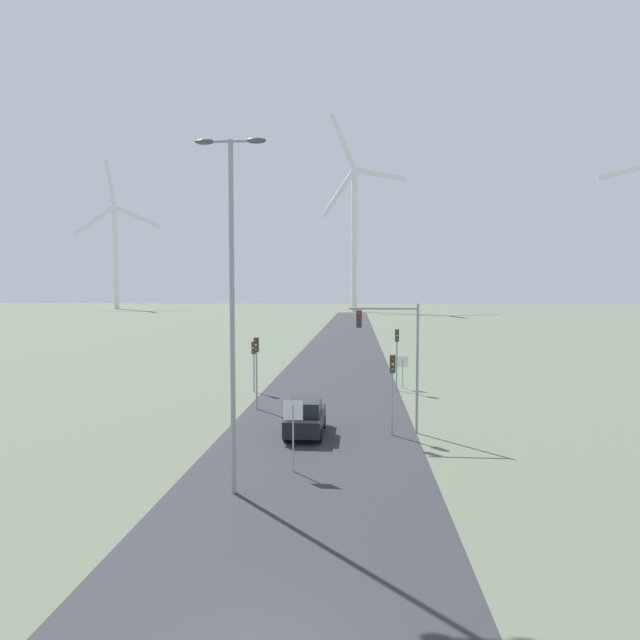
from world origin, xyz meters
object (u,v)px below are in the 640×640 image
Objects in this scene: stop_sign_far at (403,366)px; traffic_light_post_mid_left at (254,355)px; stop_sign_near at (293,422)px; traffic_light_post_mid_right at (397,346)px; traffic_light_post_near_right at (392,377)px; traffic_light_mast_overhead at (395,344)px; car_approaching at (305,417)px; traffic_light_post_near_left at (256,357)px; wind_turbine_left at (354,225)px; streetlamp at (232,283)px; wind_turbine_far_left at (115,246)px.

stop_sign_far is 0.66× the size of traffic_light_post_mid_left.
traffic_light_post_mid_right is (5.50, 17.16, 1.27)m from stop_sign_near.
traffic_light_post_mid_left is at bearing 132.13° from traffic_light_post_near_right.
traffic_light_mast_overhead is (-0.96, -11.20, 1.33)m from traffic_light_post_mid_right.
car_approaching is (-4.59, -0.70, -3.74)m from traffic_light_mast_overhead.
traffic_light_post_mid_right is at bearing -122.04° from stop_sign_far.
traffic_light_post_near_left is 0.06× the size of wind_turbine_left.
wind_turbine_left is (-3.17, 158.39, 28.48)m from traffic_light_post_near_right.
traffic_light_mast_overhead is 160.22m from wind_turbine_left.
stop_sign_far is 0.59× the size of traffic_light_post_near_right.
wind_turbine_left is at bearing 87.62° from traffic_light_post_mid_left.
traffic_light_post_mid_left is at bearing 114.93° from car_approaching.
traffic_light_post_mid_right is 149.47m from wind_turbine_left.
traffic_light_mast_overhead reaches higher than traffic_light_post_near_left.
traffic_light_post_near_left is 0.99× the size of traffic_light_post_mid_right.
wind_turbine_left is (-3.33, 157.92, 26.84)m from traffic_light_mast_overhead.
traffic_light_post_mid_left is (-9.32, 10.30, -0.30)m from traffic_light_post_near_right.
streetlamp is 5.18× the size of stop_sign_far.
wind_turbine_far_left reaches higher than traffic_light_post_near_left.
traffic_light_post_mid_left is (-3.06, 18.10, -4.91)m from streetlamp.
car_approaching is (1.83, 7.57, -6.72)m from streetlamp.
traffic_light_post_near_left is 1.21× the size of traffic_light_post_mid_left.
traffic_light_post_mid_right is at bearing 69.23° from streetlamp.
traffic_light_post_near_left is 155.97m from wind_turbine_left.
wind_turbine_far_left is (-100.11, 180.59, 26.03)m from car_approaching.
traffic_light_post_mid_left is 196.41m from wind_turbine_far_left.
wind_turbine_left reaches higher than traffic_light_post_near_left.
car_approaching is 0.06× the size of wind_turbine_left.
streetlamp is 22.57m from stop_sign_far.
traffic_light_mast_overhead is at bearing -97.04° from stop_sign_far.
traffic_light_post_mid_right is at bearing -88.32° from wind_turbine_left.
streetlamp is at bearing -82.09° from traffic_light_post_near_left.
stop_sign_near is 166.52m from wind_turbine_left.
wind_turbine_left is at bearing -12.23° from wind_turbine_far_left.
traffic_light_post_mid_right is 0.68× the size of traffic_light_mast_overhead.
traffic_light_mast_overhead is at bearing 71.11° from traffic_light_post_near_right.
streetlamp is 10.29m from car_approaching.
traffic_light_post_mid_left is 0.81× the size of traffic_light_post_mid_right.
traffic_light_post_mid_left reaches higher than car_approaching.
traffic_light_mast_overhead reaches higher than car_approaching.
wind_turbine_left is (-4.29, 146.73, 28.18)m from traffic_light_post_mid_right.
traffic_light_post_mid_left is at bearing 107.37° from stop_sign_near.
traffic_light_post_mid_left is at bearing 133.96° from traffic_light_mast_overhead.
traffic_light_post_mid_left reaches higher than stop_sign_far.
traffic_light_mast_overhead is at bearing -46.04° from traffic_light_post_mid_left.
traffic_light_post_near_left is 1.09× the size of car_approaching.
wind_turbine_far_left is at bearing 118.32° from stop_sign_near.
stop_sign_far is 1.89m from traffic_light_post_mid_right.
traffic_light_post_mid_left is 150.99m from wind_turbine_left.
car_approaching is at bearing -65.07° from traffic_light_post_mid_left.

